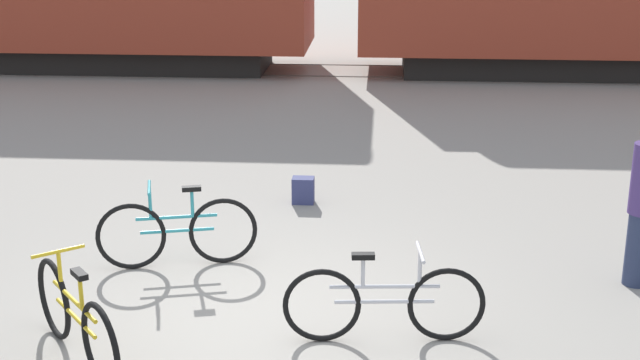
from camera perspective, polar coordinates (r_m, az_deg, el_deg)
name	(u,v)px	position (r m, az deg, el deg)	size (l,w,h in m)	color
ground_plane	(258,317)	(8.48, -3.98, -8.74)	(80.00, 80.00, 0.00)	gray
rail_near	(333,76)	(19.81, 0.81, 6.66)	(65.17, 0.07, 0.01)	#4C4238
rail_far	(336,65)	(21.22, 1.04, 7.39)	(65.17, 0.07, 0.01)	#4C4238
bicycle_silver	(384,303)	(7.91, 4.14, -7.84)	(1.79, 0.46, 0.86)	black
bicycle_teal	(177,232)	(9.55, -9.12, -3.30)	(1.66, 0.52, 0.91)	black
bicycle_yellow	(76,319)	(7.82, -15.37, -8.58)	(1.19, 1.44, 0.92)	black
backpack	(303,190)	(11.46, -1.09, -0.66)	(0.28, 0.20, 0.34)	navy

